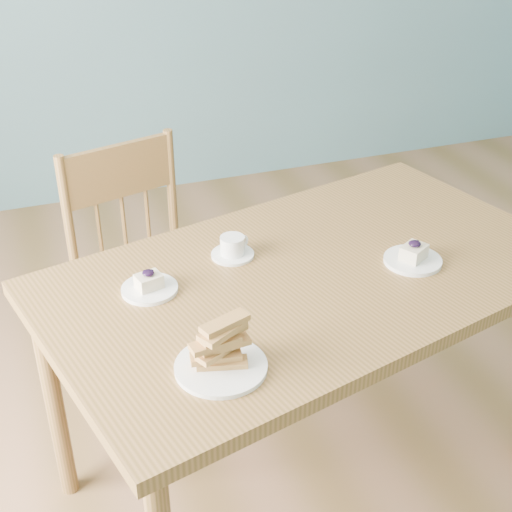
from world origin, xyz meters
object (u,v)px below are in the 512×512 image
cheesecake_plate_near (413,257)px  coffee_cup (233,248)px  biscotti_plate (220,353)px  dining_chair (147,280)px  cheesecake_plate_far (149,286)px  dining_table (310,294)px

cheesecake_plate_near → coffee_cup: cheesecake_plate_near is taller
biscotti_plate → dining_chair: bearing=90.1°
dining_chair → cheesecake_plate_near: bearing=-59.6°
cheesecake_plate_far → biscotti_plate: biscotti_plate is taller
dining_table → cheesecake_plate_far: (-0.46, 0.05, 0.10)m
cheesecake_plate_far → coffee_cup: 0.29m
cheesecake_plate_far → coffee_cup: cheesecake_plate_far is taller
coffee_cup → biscotti_plate: 0.52m
coffee_cup → cheesecake_plate_near: bearing=-41.0°
dining_chair → cheesecake_plate_near: dining_chair is taller
dining_table → cheesecake_plate_far: bearing=159.6°
biscotti_plate → cheesecake_plate_near: bearing=22.0°
biscotti_plate → cheesecake_plate_far: bearing=102.6°
biscotti_plate → coffee_cup: bearing=68.8°
dining_chair → dining_table: bearing=-73.0°
dining_table → cheesecake_plate_far: cheesecake_plate_far is taller
dining_table → cheesecake_plate_near: (0.29, -0.06, 0.10)m
dining_table → cheesecake_plate_near: size_ratio=9.98×
dining_table → dining_chair: dining_chair is taller
cheesecake_plate_near → cheesecake_plate_far: size_ratio=1.09×
cheesecake_plate_near → biscotti_plate: (-0.67, -0.27, 0.03)m
dining_chair → cheesecake_plate_far: dining_chair is taller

